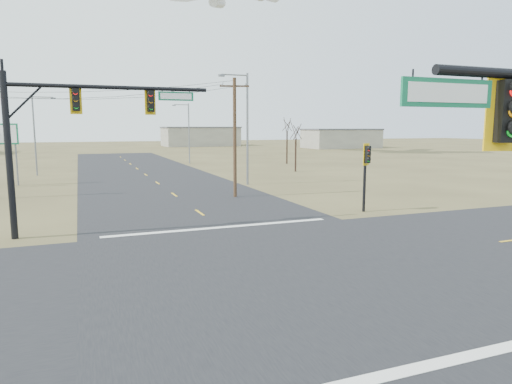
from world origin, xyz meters
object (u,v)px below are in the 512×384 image
at_px(mast_arm_far, 73,120).
at_px(streetlight_a, 245,123).
at_px(bare_tree_c, 296,131).
at_px(streetlight_b, 188,130).
at_px(bare_tree_d, 287,124).
at_px(pedestal_signal_ne, 367,162).
at_px(highway_sign, 1,141).
at_px(streetlight_c, 36,131).
at_px(utility_pole_near, 235,136).

relative_size(mast_arm_far, streetlight_a, 0.96).
bearing_deg(bare_tree_c, streetlight_b, 118.21).
bearing_deg(bare_tree_d, mast_arm_far, -128.08).
bearing_deg(pedestal_signal_ne, streetlight_a, 80.23).
bearing_deg(bare_tree_c, bare_tree_d, 69.98).
xyz_separation_m(highway_sign, bare_tree_d, (34.09, 13.40, 1.66)).
distance_m(mast_arm_far, bare_tree_c, 34.33).
bearing_deg(pedestal_signal_ne, streetlight_c, 104.99).
xyz_separation_m(pedestal_signal_ne, highway_sign, (-22.72, 22.38, 0.83)).
relative_size(utility_pole_near, highway_sign, 1.58).
bearing_deg(streetlight_a, utility_pole_near, -131.67).
bearing_deg(streetlight_c, mast_arm_far, -93.91).
bearing_deg(streetlight_c, highway_sign, -115.50).
bearing_deg(utility_pole_near, mast_arm_far, -142.31).
relative_size(highway_sign, streetlight_a, 0.56).
height_order(mast_arm_far, streetlight_c, streetlight_c).
relative_size(mast_arm_far, highway_sign, 1.72).
height_order(pedestal_signal_ne, utility_pole_near, utility_pole_near).
relative_size(streetlight_c, bare_tree_c, 1.41).
height_order(pedestal_signal_ne, bare_tree_c, bare_tree_c).
distance_m(mast_arm_far, pedestal_signal_ne, 16.71).
relative_size(streetlight_a, bare_tree_d, 1.43).
xyz_separation_m(pedestal_signal_ne, bare_tree_c, (7.37, 24.82, 1.66)).
distance_m(highway_sign, streetlight_a, 21.62).
xyz_separation_m(pedestal_signal_ne, streetlight_c, (-20.53, 31.06, 1.69)).
xyz_separation_m(mast_arm_far, streetlight_c, (-4.00, 30.87, -0.72)).
bearing_deg(utility_pole_near, streetlight_b, 83.21).
bearing_deg(mast_arm_far, highway_sign, 96.19).
distance_m(streetlight_c, bare_tree_c, 28.59).
xyz_separation_m(highway_sign, streetlight_a, (20.38, -7.05, 1.63)).
bearing_deg(bare_tree_c, pedestal_signal_ne, -106.54).
height_order(pedestal_signal_ne, bare_tree_d, bare_tree_d).
xyz_separation_m(pedestal_signal_ne, streetlight_b, (-1.64, 41.63, 1.67)).
height_order(streetlight_a, bare_tree_d, streetlight_a).
xyz_separation_m(streetlight_a, bare_tree_c, (9.72, 9.49, -0.79)).
relative_size(streetlight_b, bare_tree_d, 1.23).
relative_size(streetlight_a, streetlight_b, 1.16).
bearing_deg(streetlight_a, streetlight_b, 72.54).
bearing_deg(pedestal_signal_ne, highway_sign, 116.96).
bearing_deg(streetlight_c, bare_tree_d, -2.86).
bearing_deg(streetlight_b, streetlight_a, -70.74).
bearing_deg(utility_pole_near, bare_tree_c, 51.33).
height_order(highway_sign, bare_tree_c, bare_tree_c).
distance_m(mast_arm_far, streetlight_b, 44.04).
bearing_deg(streetlight_a, streetlight_c, 123.21).
bearing_deg(bare_tree_d, pedestal_signal_ne, -107.62).
bearing_deg(utility_pole_near, highway_sign, 141.34).
distance_m(pedestal_signal_ne, streetlight_b, 41.69).
bearing_deg(highway_sign, bare_tree_d, 35.19).
height_order(streetlight_a, streetlight_c, streetlight_a).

